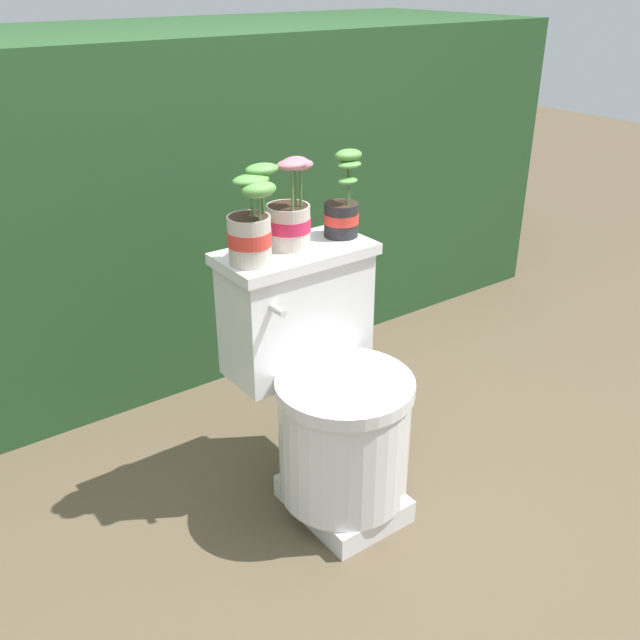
# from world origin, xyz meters

# --- Properties ---
(ground_plane) EXTENTS (12.00, 12.00, 0.00)m
(ground_plane) POSITION_xyz_m (0.00, 0.00, 0.00)
(ground_plane) COLOR brown
(hedge_backdrop) EXTENTS (3.68, 1.02, 1.21)m
(hedge_backdrop) POSITION_xyz_m (0.00, 1.35, 0.60)
(hedge_backdrop) COLOR #234723
(hedge_backdrop) RESTS_ON ground
(toilet) EXTENTS (0.42, 0.52, 0.73)m
(toilet) POSITION_xyz_m (0.09, 0.07, 0.34)
(toilet) COLOR silver
(toilet) RESTS_ON ground
(potted_plant_left) EXTENTS (0.14, 0.13, 0.25)m
(potted_plant_left) POSITION_xyz_m (-0.06, 0.19, 0.83)
(potted_plant_left) COLOR beige
(potted_plant_left) RESTS_ON toilet
(potted_plant_midleft) EXTENTS (0.12, 0.13, 0.25)m
(potted_plant_midleft) POSITION_xyz_m (0.08, 0.23, 0.82)
(potted_plant_midleft) COLOR beige
(potted_plant_midleft) RESTS_ON toilet
(potted_plant_middle) EXTENTS (0.12, 0.10, 0.24)m
(potted_plant_middle) POSITION_xyz_m (0.25, 0.22, 0.81)
(potted_plant_middle) COLOR #262628
(potted_plant_middle) RESTS_ON toilet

